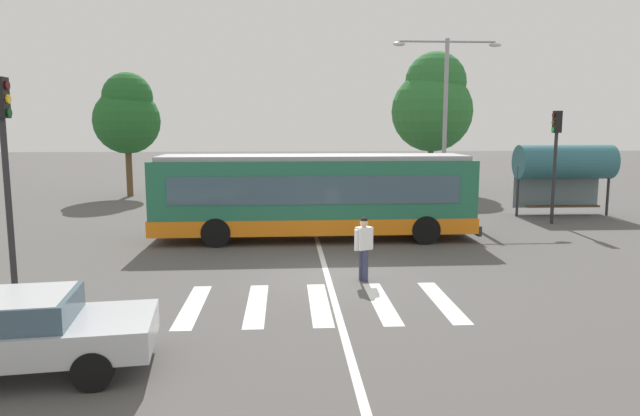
# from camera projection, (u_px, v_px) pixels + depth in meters

# --- Properties ---
(ground_plane) EXTENTS (160.00, 160.00, 0.00)m
(ground_plane) POSITION_uv_depth(u_px,v_px,m) (333.00, 276.00, 15.70)
(ground_plane) COLOR #514F4C
(city_transit_bus) EXTENTS (11.56, 2.72, 3.06)m
(city_transit_bus) POSITION_uv_depth(u_px,v_px,m) (314.00, 196.00, 20.68)
(city_transit_bus) COLOR black
(city_transit_bus) RESTS_ON ground_plane
(pedestrian_crossing_street) EXTENTS (0.53, 0.41, 1.72)m
(pedestrian_crossing_street) POSITION_uv_depth(u_px,v_px,m) (364.00, 245.00, 15.10)
(pedestrian_crossing_street) COLOR #333856
(pedestrian_crossing_street) RESTS_ON ground_plane
(foreground_sedan) EXTENTS (4.69, 2.36, 1.35)m
(foreground_sedan) POSITION_uv_depth(u_px,v_px,m) (10.00, 330.00, 9.34)
(foreground_sedan) COLOR black
(foreground_sedan) RESTS_ON ground_plane
(parked_car_charcoal) EXTENTS (2.08, 4.60, 1.35)m
(parked_car_charcoal) POSITION_uv_depth(u_px,v_px,m) (262.00, 194.00, 28.33)
(parked_car_charcoal) COLOR black
(parked_car_charcoal) RESTS_ON ground_plane
(parked_car_white) EXTENTS (1.91, 4.52, 1.35)m
(parked_car_white) POSITION_uv_depth(u_px,v_px,m) (318.00, 194.00, 28.42)
(parked_car_white) COLOR black
(parked_car_white) RESTS_ON ground_plane
(parked_car_red) EXTENTS (1.87, 4.50, 1.35)m
(parked_car_red) POSITION_uv_depth(u_px,v_px,m) (373.00, 193.00, 28.89)
(parked_car_red) COLOR black
(parked_car_red) RESTS_ON ground_plane
(traffic_light_near_corner) EXTENTS (0.33, 0.32, 5.15)m
(traffic_light_near_corner) POSITION_uv_depth(u_px,v_px,m) (5.00, 155.00, 12.88)
(traffic_light_near_corner) COLOR #28282B
(traffic_light_near_corner) RESTS_ON ground_plane
(traffic_light_far_corner) EXTENTS (0.33, 0.32, 4.71)m
(traffic_light_far_corner) POSITION_uv_depth(u_px,v_px,m) (556.00, 149.00, 23.76)
(traffic_light_far_corner) COLOR #28282B
(traffic_light_far_corner) RESTS_ON ground_plane
(bus_stop_shelter) EXTENTS (4.36, 1.54, 3.25)m
(bus_stop_shelter) POSITION_uv_depth(u_px,v_px,m) (565.00, 163.00, 25.98)
(bus_stop_shelter) COLOR #28282B
(bus_stop_shelter) RESTS_ON ground_plane
(twin_arm_street_lamp) EXTENTS (5.23, 0.32, 8.21)m
(twin_arm_street_lamp) POSITION_uv_depth(u_px,v_px,m) (446.00, 104.00, 27.54)
(twin_arm_street_lamp) COLOR #939399
(twin_arm_street_lamp) RESTS_ON ground_plane
(background_tree_left) EXTENTS (3.81, 3.81, 7.16)m
(background_tree_left) POSITION_uv_depth(u_px,v_px,m) (127.00, 114.00, 33.09)
(background_tree_left) COLOR brown
(background_tree_left) RESTS_ON ground_plane
(background_tree_right) EXTENTS (5.05, 5.05, 8.69)m
(background_tree_right) POSITION_uv_depth(u_px,v_px,m) (433.00, 103.00, 35.74)
(background_tree_right) COLOR brown
(background_tree_right) RESTS_ON ground_plane
(crosswalk_painted_stripes) EXTENTS (6.24, 3.25, 0.01)m
(crosswalk_painted_stripes) POSITION_uv_depth(u_px,v_px,m) (319.00, 304.00, 13.25)
(crosswalk_painted_stripes) COLOR silver
(crosswalk_painted_stripes) RESTS_ON ground_plane
(lane_center_line) EXTENTS (0.16, 24.00, 0.01)m
(lane_center_line) POSITION_uv_depth(u_px,v_px,m) (323.00, 259.00, 17.66)
(lane_center_line) COLOR silver
(lane_center_line) RESTS_ON ground_plane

